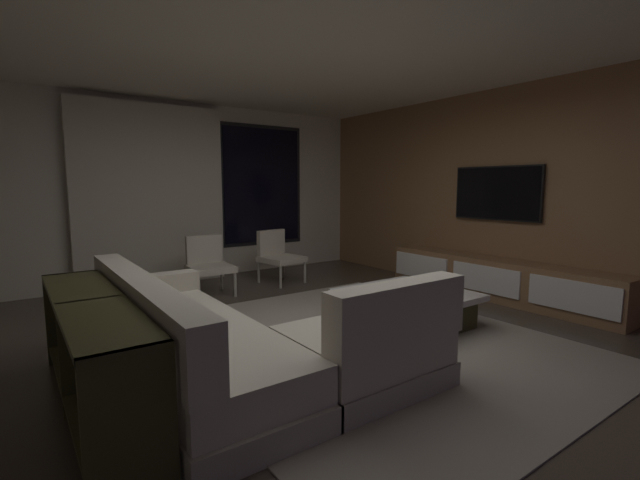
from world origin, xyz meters
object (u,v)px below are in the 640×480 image
object	(u,v)px
accent_chair_near_window	(278,254)
sectional_couch	(235,344)
coffee_table	(406,308)
accent_chair_by_curtain	(208,262)
book_stack_on_coffee_table	(413,292)
console_table_behind_couch	(94,349)
mounted_tv	(497,193)
media_console	(498,280)

from	to	relation	value
accent_chair_near_window	sectional_couch	bearing A→B (deg)	-125.47
coffee_table	accent_chair_by_curtain	bearing A→B (deg)	115.06
book_stack_on_coffee_table	console_table_behind_couch	xyz separation A→B (m)	(-2.78, 0.16, -0.00)
mounted_tv	accent_chair_by_curtain	bearing A→B (deg)	143.97
sectional_couch	console_table_behind_couch	distance (m)	0.93
coffee_table	accent_chair_by_curtain	distance (m)	2.75
sectional_couch	media_console	xyz separation A→B (m)	(3.72, 0.22, -0.04)
mounted_tv	console_table_behind_couch	bearing A→B (deg)	-176.58
coffee_table	accent_chair_near_window	xyz separation A→B (m)	(-0.04, 2.58, 0.25)
sectional_couch	mounted_tv	distance (m)	4.06
accent_chair_by_curtain	book_stack_on_coffee_table	bearing A→B (deg)	-68.79
book_stack_on_coffee_table	console_table_behind_couch	bearing A→B (deg)	176.79
accent_chair_by_curtain	media_console	xyz separation A→B (m)	(2.89, -2.43, -0.18)
accent_chair_by_curtain	media_console	size ratio (longest dim) A/B	0.25
media_console	mounted_tv	distance (m)	1.13
book_stack_on_coffee_table	accent_chair_by_curtain	world-z (taller)	accent_chair_by_curtain
accent_chair_near_window	media_console	bearing A→B (deg)	-55.03
sectional_couch	accent_chair_near_window	world-z (taller)	sectional_couch
accent_chair_by_curtain	console_table_behind_couch	world-z (taller)	accent_chair_by_curtain
accent_chair_by_curtain	sectional_couch	bearing A→B (deg)	-107.35
coffee_table	accent_chair_by_curtain	xyz separation A→B (m)	(-1.16, 2.48, 0.25)
book_stack_on_coffee_table	accent_chair_near_window	size ratio (longest dim) A/B	0.35
media_console	mounted_tv	world-z (taller)	mounted_tv
sectional_couch	console_table_behind_couch	size ratio (longest dim) A/B	1.19
mounted_tv	sectional_couch	bearing A→B (deg)	-173.92
coffee_table	media_console	xyz separation A→B (m)	(1.73, 0.05, 0.06)
book_stack_on_coffee_table	accent_chair_near_window	distance (m)	2.77
sectional_couch	book_stack_on_coffee_table	distance (m)	1.87
coffee_table	mounted_tv	size ratio (longest dim) A/B	0.95
coffee_table	accent_chair_by_curtain	size ratio (longest dim) A/B	1.49
mounted_tv	book_stack_on_coffee_table	bearing A→B (deg)	-167.70
media_console	mounted_tv	size ratio (longest dim) A/B	2.55
book_stack_on_coffee_table	console_table_behind_couch	distance (m)	2.78
accent_chair_near_window	console_table_behind_couch	world-z (taller)	accent_chair_near_window
mounted_tv	console_table_behind_couch	distance (m)	4.91
book_stack_on_coffee_table	console_table_behind_couch	world-z (taller)	console_table_behind_couch
sectional_couch	media_console	size ratio (longest dim) A/B	0.81
console_table_behind_couch	sectional_couch	bearing A→B (deg)	-7.99
book_stack_on_coffee_table	accent_chair_near_window	world-z (taller)	accent_chair_near_window
sectional_couch	media_console	distance (m)	3.73
accent_chair_near_window	console_table_behind_couch	distance (m)	3.88
accent_chair_near_window	accent_chair_by_curtain	bearing A→B (deg)	-175.34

